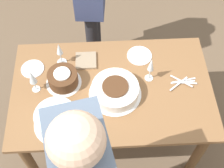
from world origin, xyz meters
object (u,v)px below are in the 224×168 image
cake_back_decorated (57,120)px  wine_glass_near (59,51)px  cake_front_chocolate (63,79)px  wine_glass_extra (151,66)px  cake_center_white (115,90)px  wine_glass_far (32,78)px

cake_back_decorated → wine_glass_near: bearing=-90.8°
cake_back_decorated → wine_glass_near: (-0.01, -0.49, 0.07)m
cake_front_chocolate → wine_glass_extra: size_ratio=1.13×
cake_center_white → wine_glass_near: size_ratio=1.78×
cake_back_decorated → cake_center_white: bearing=-151.0°
cake_front_chocolate → wine_glass_far: (0.19, 0.04, 0.09)m
cake_center_white → cake_back_decorated: cake_back_decorated is taller
wine_glass_near → wine_glass_far: 0.28m
cake_center_white → cake_back_decorated: 0.43m
cake_back_decorated → wine_glass_extra: 0.70m
cake_front_chocolate → wine_glass_far: bearing=13.4°
cake_center_white → cake_front_chocolate: cake_front_chocolate is taller
cake_back_decorated → wine_glass_far: 0.32m
cake_back_decorated → wine_glass_near: wine_glass_near is taller
cake_front_chocolate → wine_glass_near: size_ratio=1.22×
cake_center_white → cake_front_chocolate: bearing=-17.1°
cake_back_decorated → wine_glass_far: size_ratio=1.45×
cake_front_chocolate → wine_glass_far: size_ratio=1.17×
wine_glass_near → wine_glass_extra: 0.63m
cake_front_chocolate → cake_back_decorated: (0.03, 0.31, 0.01)m
cake_center_white → wine_glass_extra: 0.29m
cake_front_chocolate → wine_glass_extra: 0.60m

